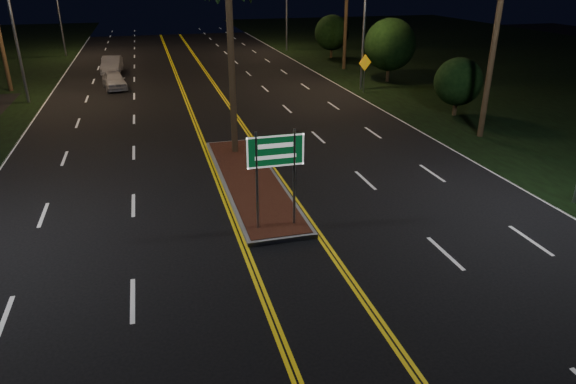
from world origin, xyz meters
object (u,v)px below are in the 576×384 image
object	(u,v)px
streetlight_left_mid	(17,9)
shrub_mid	(390,45)
highway_sign	(276,160)
shrub_near	(458,82)
shrub_far	(332,33)
streetlight_right_mid	(360,5)
warning_sign	(365,68)
median_island	(251,180)
car_far	(112,63)
car_near	(114,79)

from	to	relation	value
streetlight_left_mid	shrub_mid	world-z (taller)	streetlight_left_mid
highway_sign	shrub_near	world-z (taller)	highway_sign
shrub_near	shrub_far	size ratio (longest dim) A/B	0.83
streetlight_left_mid	streetlight_right_mid	world-z (taller)	same
streetlight_right_mid	highway_sign	bearing A→B (deg)	-118.93
shrub_near	shrub_mid	size ratio (longest dim) A/B	0.71
highway_sign	streetlight_left_mid	xyz separation A→B (m)	(-10.61, 21.20, 3.25)
shrub_far	highway_sign	bearing A→B (deg)	-112.57
highway_sign	shrub_far	distance (m)	35.96
warning_sign	shrub_far	bearing A→B (deg)	60.44
median_island	shrub_mid	size ratio (longest dim) A/B	2.22
median_island	highway_sign	bearing A→B (deg)	-90.00
shrub_far	car_far	world-z (taller)	shrub_far
shrub_far	car_far	distance (m)	20.25
shrub_near	car_far	world-z (taller)	shrub_near
median_island	shrub_far	size ratio (longest dim) A/B	2.59
median_island	warning_sign	distance (m)	17.78
shrub_far	car_far	bearing A→B (deg)	-171.99
streetlight_left_mid	car_far	world-z (taller)	streetlight_left_mid
streetlight_right_mid	shrub_mid	size ratio (longest dim) A/B	1.95
warning_sign	streetlight_right_mid	bearing A→B (deg)	82.75
car_far	car_near	bearing A→B (deg)	-82.96
shrub_far	warning_sign	bearing A→B (deg)	-101.34
shrub_mid	shrub_far	distance (m)	12.01
car_far	warning_sign	size ratio (longest dim) A/B	1.84
car_near	car_far	world-z (taller)	car_far
median_island	streetlight_left_mid	xyz separation A→B (m)	(-10.61, 17.00, 5.57)
shrub_mid	car_far	bearing A→B (deg)	155.54
shrub_near	shrub_far	distance (m)	22.01
median_island	streetlight_right_mid	distance (m)	19.20
median_island	warning_sign	size ratio (longest dim) A/B	4.01
streetlight_left_mid	shrub_near	size ratio (longest dim) A/B	2.73
streetlight_right_mid	median_island	bearing A→B (deg)	-125.28
shrub_near	shrub_mid	xyz separation A→B (m)	(0.50, 10.00, 0.78)
streetlight_right_mid	car_far	xyz separation A→B (m)	(-16.81, 11.19, -4.87)
streetlight_right_mid	shrub_far	size ratio (longest dim) A/B	2.27
car_far	streetlight_left_mid	bearing A→B (deg)	-112.19
highway_sign	streetlight_right_mid	xyz separation A→B (m)	(10.61, 19.20, 3.25)
median_island	shrub_near	bearing A→B (deg)	27.41
car_near	car_far	size ratio (longest dim) A/B	0.91
streetlight_right_mid	warning_sign	size ratio (longest dim) A/B	3.52
shrub_mid	car_near	world-z (taller)	shrub_mid
streetlight_left_mid	car_far	distance (m)	11.30
shrub_mid	warning_sign	bearing A→B (deg)	-137.19
car_far	warning_sign	xyz separation A→B (m)	(16.99, -12.15, 0.89)
car_far	shrub_far	bearing A→B (deg)	11.51
median_island	car_near	world-z (taller)	car_near
warning_sign	shrub_near	bearing A→B (deg)	-87.23
shrub_far	warning_sign	size ratio (longest dim) A/B	1.55
highway_sign	shrub_near	xyz separation A→B (m)	(13.50, 11.20, -0.46)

